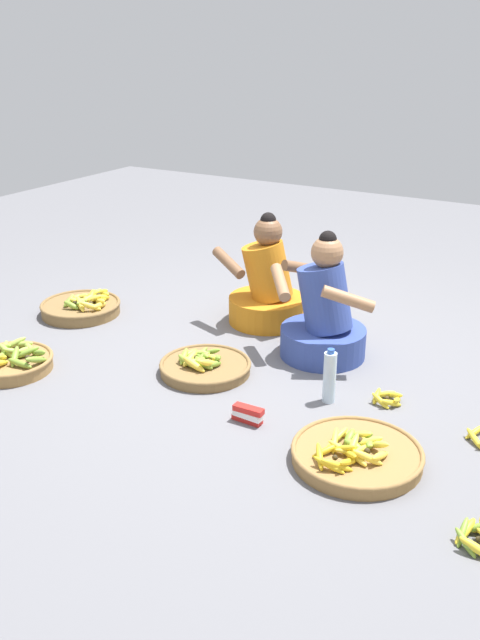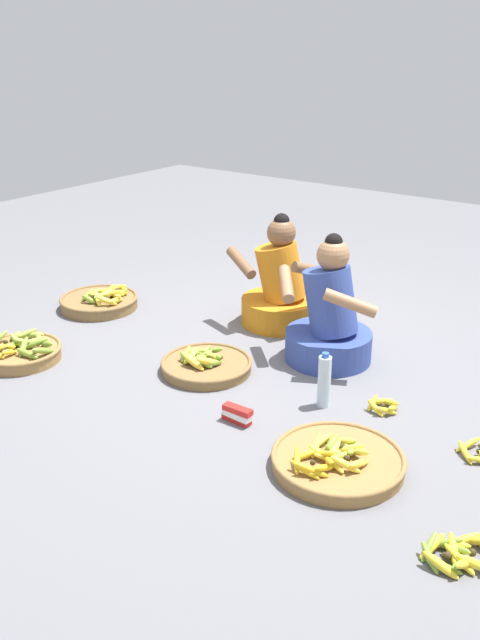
{
  "view_description": "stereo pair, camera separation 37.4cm",
  "coord_description": "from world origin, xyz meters",
  "px_view_note": "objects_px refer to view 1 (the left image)",
  "views": [
    {
      "loc": [
        1.81,
        -3.27,
        1.81
      ],
      "look_at": [
        0.0,
        -0.2,
        0.35
      ],
      "focal_mm": 38.73,
      "sensor_mm": 36.0,
      "label": 1
    },
    {
      "loc": [
        2.12,
        -3.06,
        1.81
      ],
      "look_at": [
        0.0,
        -0.2,
        0.35
      ],
      "focal_mm": 38.73,
      "sensor_mm": 36.0,
      "label": 2
    }
  ],
  "objects_px": {
    "banana_basket_mid_left": "(357,454)",
    "packet_carton_stack": "(248,414)",
    "vendor_woman_front": "(324,318)",
    "banana_basket_back_right": "(205,366)",
    "banana_basket_near_bicycle": "(11,362)",
    "banana_basket_front_right": "(82,307)",
    "water_bottle": "(330,377)",
    "vendor_woman_behind": "(267,289)",
    "loose_bananas_mid_right": "(387,398)"
  },
  "relations": [
    {
      "from": "banana_basket_mid_left",
      "to": "packet_carton_stack",
      "type": "height_order",
      "value": "banana_basket_mid_left"
    },
    {
      "from": "vendor_woman_front",
      "to": "banana_basket_mid_left",
      "type": "bearing_deg",
      "value": -57.99
    },
    {
      "from": "banana_basket_back_right",
      "to": "banana_basket_near_bicycle",
      "type": "bearing_deg",
      "value": -151.3
    },
    {
      "from": "banana_basket_front_right",
      "to": "packet_carton_stack",
      "type": "relative_size",
      "value": 3.25
    },
    {
      "from": "banana_basket_near_bicycle",
      "to": "water_bottle",
      "type": "xyz_separation_m",
      "value": [
        1.76,
        0.6,
        0.09
      ]
    },
    {
      "from": "water_bottle",
      "to": "packet_carton_stack",
      "type": "bearing_deg",
      "value": -122.85
    },
    {
      "from": "vendor_woman_behind",
      "to": "packet_carton_stack",
      "type": "distance_m",
      "value": 1.36
    },
    {
      "from": "loose_bananas_mid_right",
      "to": "banana_basket_back_right",
      "type": "bearing_deg",
      "value": -169.38
    },
    {
      "from": "water_bottle",
      "to": "banana_basket_near_bicycle",
      "type": "bearing_deg",
      "value": -161.25
    },
    {
      "from": "banana_basket_near_bicycle",
      "to": "banana_basket_back_right",
      "type": "xyz_separation_m",
      "value": [
        1.0,
        0.55,
        -0.01
      ]
    },
    {
      "from": "banana_basket_near_bicycle",
      "to": "vendor_woman_front",
      "type": "bearing_deg",
      "value": 36.66
    },
    {
      "from": "banana_basket_near_bicycle",
      "to": "water_bottle",
      "type": "height_order",
      "value": "water_bottle"
    },
    {
      "from": "loose_bananas_mid_right",
      "to": "water_bottle",
      "type": "xyz_separation_m",
      "value": [
        -0.28,
        -0.14,
        0.12
      ]
    },
    {
      "from": "banana_basket_near_bicycle",
      "to": "banana_basket_mid_left",
      "type": "xyz_separation_m",
      "value": [
        2.1,
        0.13,
        -0.01
      ]
    },
    {
      "from": "loose_bananas_mid_right",
      "to": "vendor_woman_front",
      "type": "bearing_deg",
      "value": 146.04
    },
    {
      "from": "banana_basket_near_bicycle",
      "to": "banana_basket_front_right",
      "type": "distance_m",
      "value": 0.92
    },
    {
      "from": "vendor_woman_behind",
      "to": "water_bottle",
      "type": "height_order",
      "value": "vendor_woman_behind"
    },
    {
      "from": "vendor_woman_front",
      "to": "banana_basket_back_right",
      "type": "bearing_deg",
      "value": -131.17
    },
    {
      "from": "banana_basket_mid_left",
      "to": "banana_basket_back_right",
      "type": "relative_size",
      "value": 1.14
    },
    {
      "from": "banana_basket_near_bicycle",
      "to": "banana_basket_back_right",
      "type": "distance_m",
      "value": 1.14
    },
    {
      "from": "vendor_woman_behind",
      "to": "packet_carton_stack",
      "type": "relative_size",
      "value": 4.44
    },
    {
      "from": "vendor_woman_behind",
      "to": "banana_basket_front_right",
      "type": "relative_size",
      "value": 1.37
    },
    {
      "from": "banana_basket_mid_left",
      "to": "banana_basket_back_right",
      "type": "distance_m",
      "value": 1.18
    },
    {
      "from": "banana_basket_near_bicycle",
      "to": "loose_bananas_mid_right",
      "type": "distance_m",
      "value": 2.17
    },
    {
      "from": "banana_basket_mid_left",
      "to": "packet_carton_stack",
      "type": "xyz_separation_m",
      "value": [
        -0.61,
        0.06,
        0.0
      ]
    },
    {
      "from": "banana_basket_mid_left",
      "to": "packet_carton_stack",
      "type": "distance_m",
      "value": 0.61
    },
    {
      "from": "packet_carton_stack",
      "to": "banana_basket_near_bicycle",
      "type": "bearing_deg",
      "value": -172.86
    },
    {
      "from": "banana_basket_mid_left",
      "to": "banana_basket_front_right",
      "type": "height_order",
      "value": "banana_basket_front_right"
    },
    {
      "from": "vendor_woman_front",
      "to": "banana_basket_back_right",
      "type": "height_order",
      "value": "vendor_woman_front"
    },
    {
      "from": "vendor_woman_front",
      "to": "banana_basket_back_right",
      "type": "xyz_separation_m",
      "value": [
        -0.49,
        -0.56,
        -0.21
      ]
    },
    {
      "from": "banana_basket_back_right",
      "to": "packet_carton_stack",
      "type": "bearing_deg",
      "value": -35.93
    },
    {
      "from": "banana_basket_near_bicycle",
      "to": "packet_carton_stack",
      "type": "height_order",
      "value": "banana_basket_near_bicycle"
    },
    {
      "from": "loose_bananas_mid_right",
      "to": "packet_carton_stack",
      "type": "xyz_separation_m",
      "value": [
        -0.54,
        -0.55,
        0.02
      ]
    },
    {
      "from": "banana_basket_mid_left",
      "to": "water_bottle",
      "type": "height_order",
      "value": "water_bottle"
    },
    {
      "from": "loose_bananas_mid_right",
      "to": "banana_basket_near_bicycle",
      "type": "bearing_deg",
      "value": -160.0
    },
    {
      "from": "banana_basket_front_right",
      "to": "loose_bananas_mid_right",
      "type": "distance_m",
      "value": 2.3
    },
    {
      "from": "banana_basket_mid_left",
      "to": "vendor_woman_front",
      "type": "bearing_deg",
      "value": 122.01
    },
    {
      "from": "vendor_woman_front",
      "to": "vendor_woman_behind",
      "type": "distance_m",
      "value": 0.63
    },
    {
      "from": "vendor_woman_front",
      "to": "vendor_woman_behind",
      "type": "height_order",
      "value": "vendor_woman_front"
    },
    {
      "from": "vendor_woman_front",
      "to": "packet_carton_stack",
      "type": "distance_m",
      "value": 0.94
    },
    {
      "from": "banana_basket_mid_left",
      "to": "banana_basket_front_right",
      "type": "distance_m",
      "value": 2.47
    },
    {
      "from": "loose_bananas_mid_right",
      "to": "packet_carton_stack",
      "type": "height_order",
      "value": "packet_carton_stack"
    },
    {
      "from": "packet_carton_stack",
      "to": "banana_basket_mid_left",
      "type": "bearing_deg",
      "value": -5.25
    },
    {
      "from": "vendor_woman_behind",
      "to": "loose_bananas_mid_right",
      "type": "xyz_separation_m",
      "value": [
        1.1,
        -0.68,
        -0.21
      ]
    },
    {
      "from": "banana_basket_near_bicycle",
      "to": "packet_carton_stack",
      "type": "relative_size",
      "value": 2.87
    },
    {
      "from": "loose_bananas_mid_right",
      "to": "banana_basket_front_right",
      "type": "bearing_deg",
      "value": 176.48
    },
    {
      "from": "banana_basket_mid_left",
      "to": "banana_basket_front_right",
      "type": "bearing_deg",
      "value": 162.34
    },
    {
      "from": "banana_basket_back_right",
      "to": "loose_bananas_mid_right",
      "type": "height_order",
      "value": "banana_basket_back_right"
    },
    {
      "from": "banana_basket_mid_left",
      "to": "banana_basket_front_right",
      "type": "xyz_separation_m",
      "value": [
        -2.36,
        0.75,
        0.01
      ]
    },
    {
      "from": "vendor_woman_front",
      "to": "water_bottle",
      "type": "height_order",
      "value": "vendor_woman_front"
    }
  ]
}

